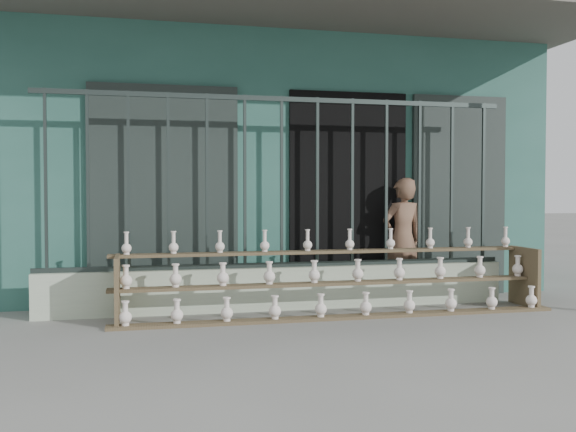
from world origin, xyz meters
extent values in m
plane|color=slate|center=(0.00, 0.00, 0.00)|extent=(60.00, 60.00, 0.00)
cube|color=#2C5D51|center=(0.00, 4.30, 1.60)|extent=(7.00, 5.00, 3.20)
cube|color=black|center=(0.90, 1.82, 1.20)|extent=(1.40, 0.12, 2.40)
cube|color=black|center=(-1.20, 1.78, 1.20)|extent=(1.60, 0.08, 2.40)
cube|color=black|center=(2.30, 1.78, 1.20)|extent=(1.20, 0.08, 2.40)
cube|color=#59544C|center=(0.00, 1.20, 3.15)|extent=(7.40, 2.00, 0.12)
cube|color=beige|center=(0.00, 1.30, 0.23)|extent=(5.00, 0.20, 0.45)
cube|color=#283330|center=(-2.35, 1.30, 1.35)|extent=(0.03, 0.03, 1.80)
cube|color=#283330|center=(-1.96, 1.30, 1.35)|extent=(0.03, 0.03, 1.80)
cube|color=#283330|center=(-1.57, 1.30, 1.35)|extent=(0.03, 0.03, 1.80)
cube|color=#283330|center=(-1.18, 1.30, 1.35)|extent=(0.03, 0.03, 1.80)
cube|color=#283330|center=(-0.78, 1.30, 1.35)|extent=(0.03, 0.03, 1.80)
cube|color=#283330|center=(-0.39, 1.30, 1.35)|extent=(0.03, 0.03, 1.80)
cube|color=#283330|center=(0.00, 1.30, 1.35)|extent=(0.03, 0.03, 1.80)
cube|color=#283330|center=(0.39, 1.30, 1.35)|extent=(0.03, 0.03, 1.80)
cube|color=#283330|center=(0.78, 1.30, 1.35)|extent=(0.03, 0.03, 1.80)
cube|color=#283330|center=(1.17, 1.30, 1.35)|extent=(0.03, 0.03, 1.80)
cube|color=#283330|center=(1.57, 1.30, 1.35)|extent=(0.03, 0.03, 1.80)
cube|color=#283330|center=(1.96, 1.30, 1.35)|extent=(0.03, 0.03, 1.80)
cube|color=#283330|center=(2.35, 1.30, 1.35)|extent=(0.03, 0.03, 1.80)
cube|color=#283330|center=(0.00, 1.30, 2.22)|extent=(5.00, 0.04, 0.05)
cube|color=#283330|center=(0.00, 1.30, 0.47)|extent=(5.00, 0.04, 0.05)
cube|color=brown|center=(0.48, 0.65, 0.01)|extent=(4.50, 0.18, 0.03)
cube|color=brown|center=(0.48, 0.90, 0.32)|extent=(4.50, 0.18, 0.03)
cube|color=brown|center=(0.48, 1.15, 0.61)|extent=(4.50, 0.18, 0.03)
cube|color=brown|center=(-1.67, 0.90, 0.32)|extent=(0.04, 0.55, 0.64)
cube|color=brown|center=(2.63, 0.90, 0.32)|extent=(0.04, 0.55, 0.64)
imported|color=brown|center=(1.49, 1.58, 0.70)|extent=(0.56, 0.42, 1.41)
camera|label=1|loc=(-1.46, -5.30, 1.23)|focal=40.00mm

